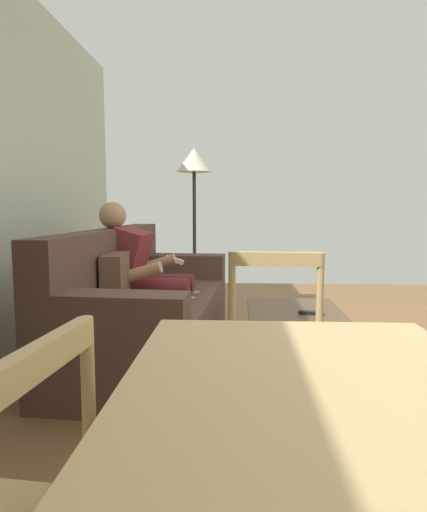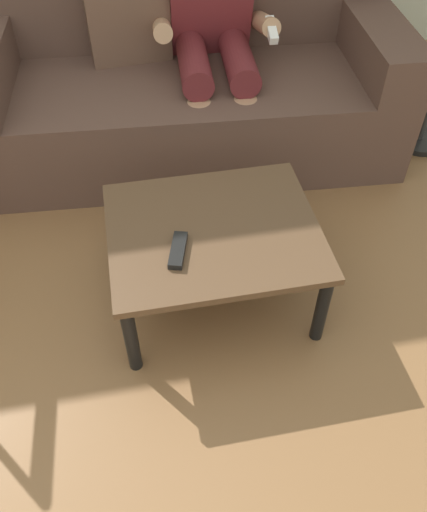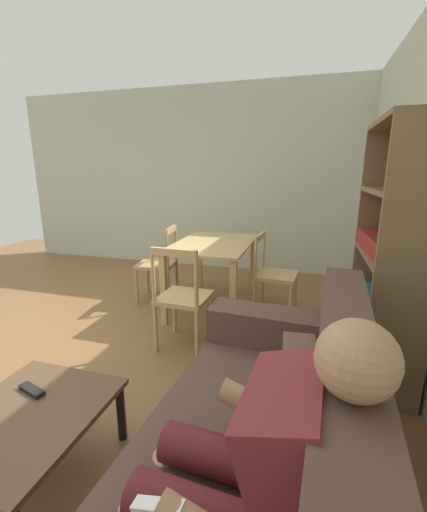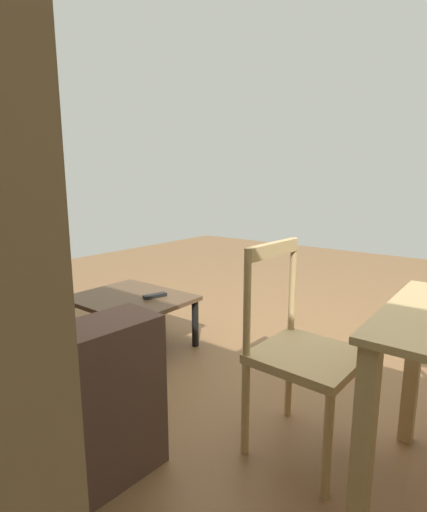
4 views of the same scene
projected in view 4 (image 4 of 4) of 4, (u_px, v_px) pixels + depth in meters
The scene contains 4 objects.
ground_plane at pixel (291, 345), 2.89m from camera, with size 8.33×8.33×0.00m, color brown.
coffee_table at pixel (131, 303), 2.80m from camera, with size 0.79×0.67×0.38m.
tv_remote at pixel (155, 296), 2.77m from camera, with size 0.05×0.17×0.02m, color black.
dining_chair_facing_couch at pixel (301, 353), 1.70m from camera, with size 0.44×0.44×0.93m.
Camera 4 is at (-1.21, 2.49, 1.20)m, focal length 27.27 mm.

